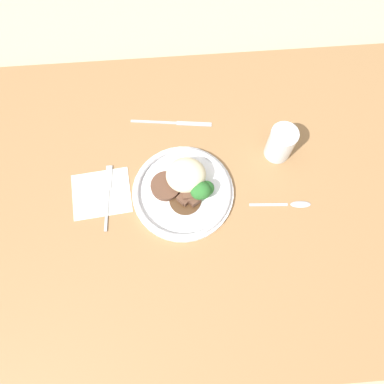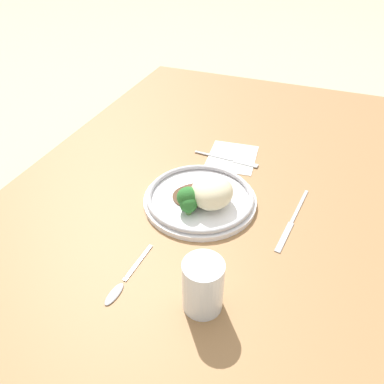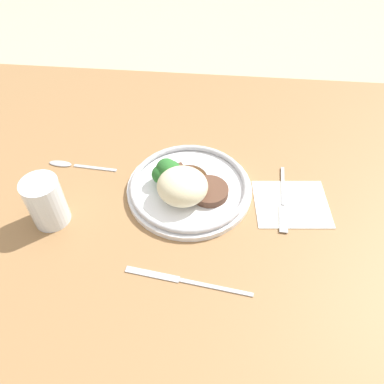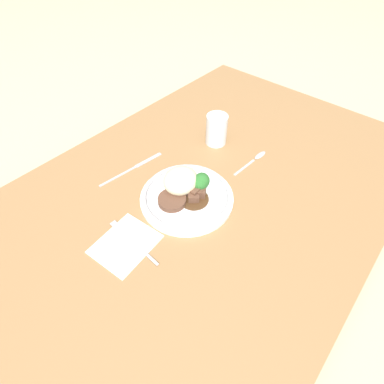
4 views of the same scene
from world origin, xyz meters
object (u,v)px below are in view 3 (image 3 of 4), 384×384
at_px(juice_glass, 47,204).
at_px(spoon, 69,165).
at_px(plate, 186,185).
at_px(knife, 183,281).
at_px(fork, 283,204).

bearing_deg(juice_glass, spoon, -83.55).
relative_size(plate, spoon, 1.65).
bearing_deg(plate, knife, 94.55).
bearing_deg(juice_glass, fork, -170.17).
height_order(plate, knife, plate).
distance_m(juice_glass, spoon, 0.16).
bearing_deg(spoon, fork, 175.09).
bearing_deg(fork, plate, -91.14).
distance_m(plate, fork, 0.20).
height_order(juice_glass, knife, juice_glass).
height_order(knife, spoon, spoon).
distance_m(fork, knife, 0.26).
relative_size(fork, knife, 0.80).
relative_size(juice_glass, fork, 0.57).
height_order(juice_glass, spoon, juice_glass).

